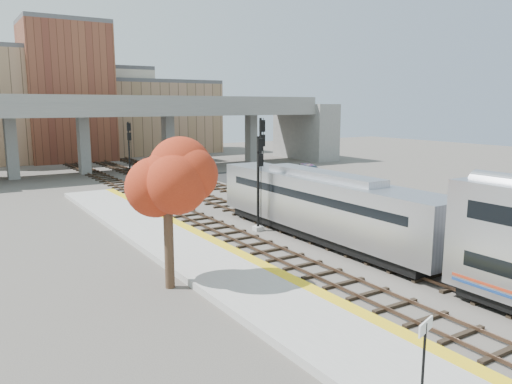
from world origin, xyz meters
TOP-DOWN VIEW (x-y plane):
  - ground at (0.00, 0.00)m, footprint 160.00×160.00m
  - platform at (-7.25, 0.00)m, footprint 4.50×60.00m
  - yellow_strip at (-5.35, 0.00)m, footprint 0.70×60.00m
  - tracks at (0.93, 12.50)m, footprint 10.70×95.00m
  - overpass at (4.92, 45.00)m, footprint 54.00×12.00m
  - buildings_far at (1.26, 66.57)m, footprint 43.00×21.00m
  - parking_lot at (14.00, 28.00)m, footprint 14.00×18.00m
  - locomotive at (1.00, 5.80)m, footprint 3.02×19.05m
  - signal_mast_near at (-1.10, 9.82)m, footprint 0.60×0.64m
  - signal_mast_mid at (3.00, 15.92)m, footprint 0.60×0.64m
  - signal_mast_far at (-1.10, 36.56)m, footprint 0.60×0.64m
  - station_sign at (-8.01, -9.45)m, footprint 0.87×0.33m
  - tree at (-10.28, 3.08)m, footprint 3.60×3.60m
  - car_a at (10.42, 22.38)m, footprint 1.84×3.43m
  - car_b at (15.55, 27.85)m, footprint 2.37×3.83m
  - car_c at (18.33, 28.64)m, footprint 3.02×4.76m

SIDE VIEW (x-z plane):
  - ground at x=0.00m, z-range 0.00..0.00m
  - parking_lot at x=14.00m, z-range 0.00..0.04m
  - tracks at x=0.93m, z-range -0.05..0.20m
  - platform at x=-7.25m, z-range 0.00..0.35m
  - yellow_strip at x=-5.35m, z-range 0.35..0.36m
  - car_a at x=10.42m, z-range 0.04..1.15m
  - car_b at x=15.55m, z-range 0.04..1.23m
  - car_c at x=18.33m, z-range 0.04..1.33m
  - station_sign at x=-8.01m, z-range 0.84..3.12m
  - locomotive at x=1.00m, z-range 0.23..4.33m
  - signal_mast_near at x=-1.10m, z-range -0.16..6.19m
  - signal_mast_far at x=-1.10m, z-range -0.12..6.41m
  - signal_mast_mid at x=3.00m, z-range 0.03..7.39m
  - tree at x=-10.28m, z-range 1.65..8.48m
  - overpass at x=4.92m, z-range 1.06..10.56m
  - buildings_far at x=1.26m, z-range -2.42..18.18m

